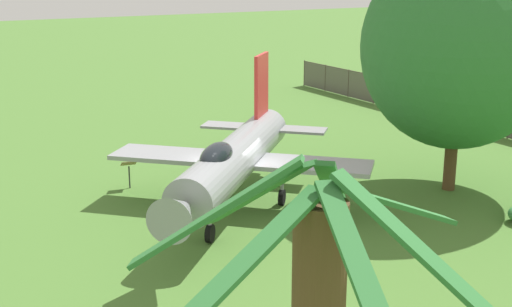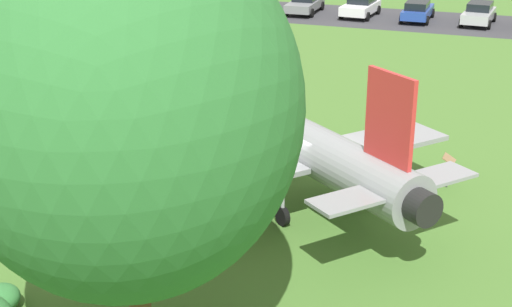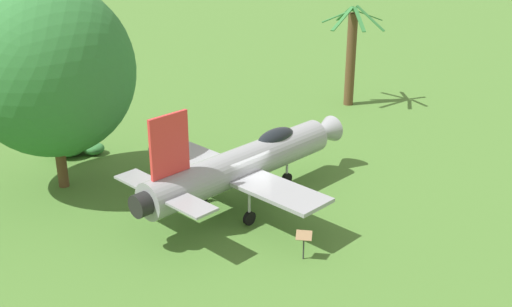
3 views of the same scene
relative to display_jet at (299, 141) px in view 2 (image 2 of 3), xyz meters
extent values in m
plane|color=#47722D|center=(0.24, -0.25, -2.02)|extent=(200.00, 200.00, 0.00)
cube|color=#38383D|center=(4.61, 31.02, -2.01)|extent=(31.49, 11.59, 0.00)
cylinder|color=gray|center=(0.24, -0.25, -0.05)|extent=(8.16, 8.29, 1.56)
cone|color=gray|center=(-3.69, 3.78, -0.05)|extent=(2.07, 2.07, 1.33)
cylinder|color=black|center=(3.94, -4.03, -0.05)|extent=(1.09, 1.08, 0.94)
ellipsoid|color=black|center=(-1.30, 1.33, 0.62)|extent=(2.18, 2.20, 0.84)
cube|color=red|center=(2.92, -2.98, 1.96)|extent=(1.36, 1.38, 2.46)
cube|color=gray|center=(-1.39, -2.55, -0.24)|extent=(4.17, 4.13, 0.16)
cube|color=gray|center=(2.58, 1.33, -0.24)|extent=(4.17, 4.13, 0.16)
cube|color=gray|center=(2.00, -4.45, 0.11)|extent=(2.06, 2.05, 0.10)
cube|color=gray|center=(4.40, -2.10, 0.11)|extent=(2.06, 2.05, 0.10)
cylinder|color=#A5A8AD|center=(-1.87, 1.91, -0.96)|extent=(0.12, 0.12, 1.51)
cylinder|color=black|center=(-1.87, 1.91, -1.72)|extent=(0.55, 0.55, 0.60)
cylinder|color=#A5A8AD|center=(-0.11, -2.01, -0.96)|extent=(0.12, 0.12, 1.51)
cylinder|color=black|center=(-0.11, -2.01, -1.72)|extent=(0.55, 0.55, 0.60)
cylinder|color=#A5A8AD|center=(2.01, 0.07, -0.96)|extent=(0.12, 0.12, 1.51)
cylinder|color=black|center=(2.01, 0.07, -1.72)|extent=(0.55, 0.55, 0.60)
cylinder|color=brown|center=(-1.99, -8.70, -0.16)|extent=(0.49, 0.49, 3.71)
ellipsoid|color=#2D7033|center=(-1.99, -8.70, 3.65)|extent=(7.12, 7.61, 7.82)
cylinder|color=brown|center=(-14.26, 6.89, 0.99)|extent=(0.62, 0.62, 6.02)
cylinder|color=#333333|center=(4.74, 2.07, -1.57)|extent=(0.06, 0.06, 0.90)
cube|color=olive|center=(4.74, 2.07, -1.00)|extent=(0.50, 0.66, 0.25)
cube|color=#B2B5BA|center=(6.87, 30.75, -1.38)|extent=(2.52, 4.47, 0.63)
cube|color=black|center=(6.93, 31.08, -0.81)|extent=(1.88, 2.43, 0.52)
cylinder|color=black|center=(7.50, 29.22, -1.70)|extent=(0.33, 0.67, 0.64)
cylinder|color=black|center=(5.73, 29.54, -1.70)|extent=(0.33, 0.67, 0.64)
cylinder|color=black|center=(8.00, 31.96, -1.70)|extent=(0.33, 0.67, 0.64)
cylinder|color=black|center=(6.23, 32.28, -1.70)|extent=(0.33, 0.67, 0.64)
cube|color=#23429E|center=(2.79, 31.23, -1.41)|extent=(2.21, 4.53, 0.57)
cube|color=black|center=(2.75, 30.89, -0.87)|extent=(1.70, 2.42, 0.51)
cylinder|color=black|center=(2.10, 32.76, -1.70)|extent=(0.29, 0.66, 0.64)
cylinder|color=black|center=(3.81, 32.57, -1.70)|extent=(0.29, 0.66, 0.64)
cylinder|color=black|center=(1.77, 29.90, -1.70)|extent=(0.29, 0.66, 0.64)
cylinder|color=black|center=(3.49, 29.71, -1.70)|extent=(0.29, 0.66, 0.64)
cube|color=silver|center=(-1.25, 31.72, -1.38)|extent=(2.65, 4.54, 0.64)
cylinder|color=black|center=(-0.58, 30.16, -1.70)|extent=(0.34, 0.67, 0.64)
cylinder|color=black|center=(-2.44, 30.51, -1.70)|extent=(0.34, 0.67, 0.64)
cylinder|color=black|center=(-0.05, 32.92, -1.70)|extent=(0.34, 0.67, 0.64)
cylinder|color=black|center=(-1.92, 33.27, -1.70)|extent=(0.34, 0.67, 0.64)
cube|color=slate|center=(-5.36, 32.21, -1.41)|extent=(2.29, 4.86, 0.57)
cylinder|color=black|center=(-4.58, 30.57, -1.70)|extent=(0.28, 0.66, 0.64)
cylinder|color=black|center=(-6.43, 30.75, -1.70)|extent=(0.28, 0.66, 0.64)
cylinder|color=black|center=(-4.29, 33.67, -1.70)|extent=(0.28, 0.66, 0.64)
cylinder|color=black|center=(-6.15, 33.84, -1.70)|extent=(0.28, 0.66, 0.64)
camera|label=1|loc=(-19.84, 11.12, 6.46)|focal=47.46mm
camera|label=2|loc=(3.77, -21.88, 8.20)|focal=52.19mm
camera|label=3|loc=(24.92, -0.23, 10.65)|focal=43.48mm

